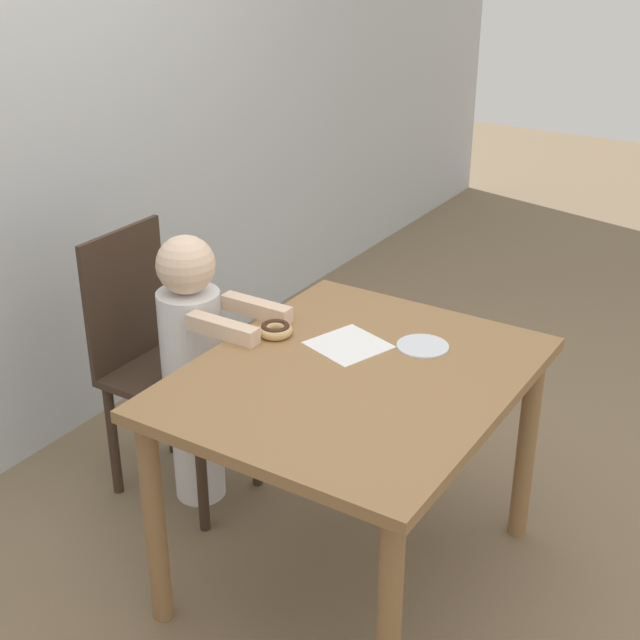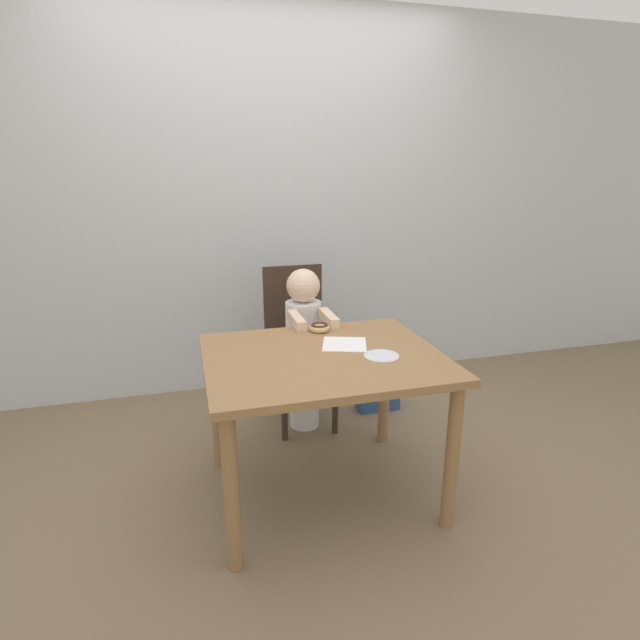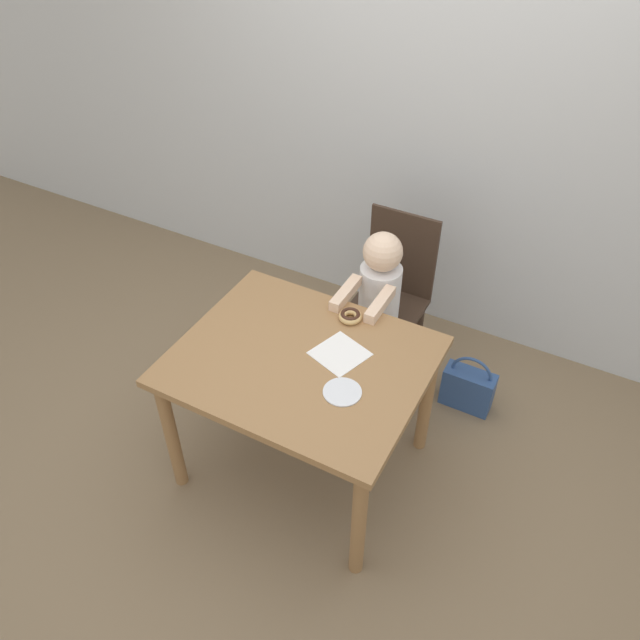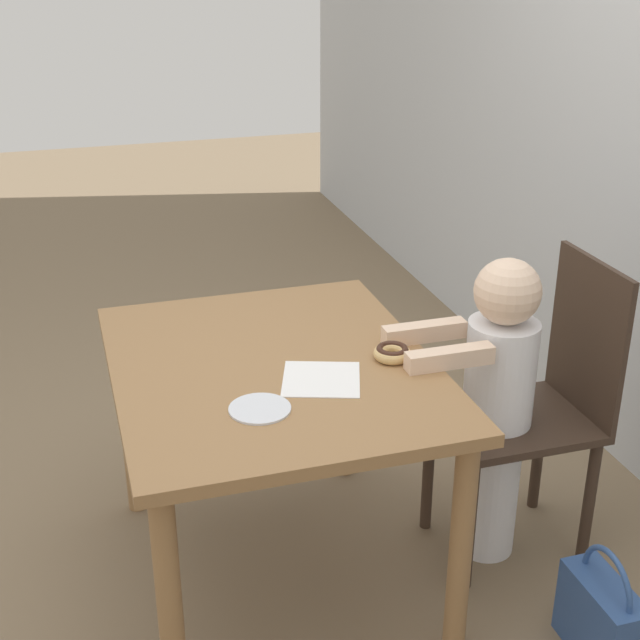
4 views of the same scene
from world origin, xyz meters
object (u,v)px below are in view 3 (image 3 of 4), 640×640
at_px(child_figure, 378,311).
at_px(handbag, 468,388).
at_px(chair, 388,302).
at_px(donut, 350,316).

xyz_separation_m(child_figure, handbag, (0.51, 0.09, -0.39)).
height_order(chair, child_figure, child_figure).
height_order(chair, handbag, chair).
xyz_separation_m(chair, child_figure, (0.00, -0.14, 0.04)).
distance_m(chair, donut, 0.53).
bearing_deg(donut, child_figure, 90.30).
xyz_separation_m(donut, handbag, (0.50, 0.42, -0.60)).
distance_m(chair, handbag, 0.61).
bearing_deg(handbag, donut, -140.44).
bearing_deg(chair, donut, -89.78).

